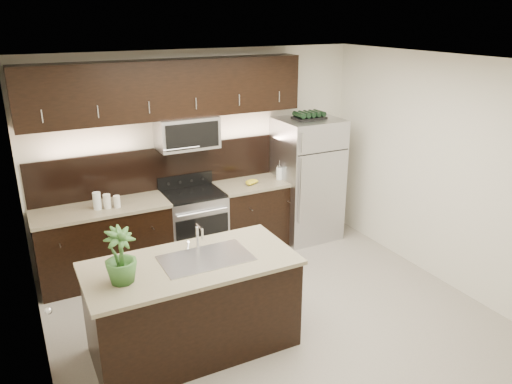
# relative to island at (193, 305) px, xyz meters

# --- Properties ---
(ground) EXTENTS (4.50, 4.50, 0.00)m
(ground) POSITION_rel_island_xyz_m (0.93, 0.12, -0.47)
(ground) COLOR gray
(ground) RESTS_ON ground
(room_walls) EXTENTS (4.52, 4.02, 2.71)m
(room_walls) POSITION_rel_island_xyz_m (0.82, 0.08, 1.22)
(room_walls) COLOR beige
(room_walls) RESTS_ON ground
(counter_run) EXTENTS (3.51, 0.65, 0.94)m
(counter_run) POSITION_rel_island_xyz_m (0.48, 1.81, -0.00)
(counter_run) COLOR black
(counter_run) RESTS_ON ground
(upper_fixtures) EXTENTS (3.49, 0.40, 1.66)m
(upper_fixtures) POSITION_rel_island_xyz_m (0.50, 1.95, 1.67)
(upper_fixtures) COLOR black
(upper_fixtures) RESTS_ON counter_run
(island) EXTENTS (1.96, 0.96, 0.94)m
(island) POSITION_rel_island_xyz_m (0.00, 0.00, 0.00)
(island) COLOR black
(island) RESTS_ON ground
(sink_faucet) EXTENTS (0.84, 0.50, 0.28)m
(sink_faucet) POSITION_rel_island_xyz_m (0.15, 0.01, 0.48)
(sink_faucet) COLOR silver
(sink_faucet) RESTS_ON island
(refrigerator) EXTENTS (0.84, 0.76, 1.75)m
(refrigerator) POSITION_rel_island_xyz_m (2.39, 1.75, 0.40)
(refrigerator) COLOR #B2B2B7
(refrigerator) RESTS_ON ground
(wine_rack) EXTENTS (0.43, 0.27, 0.10)m
(wine_rack) POSITION_rel_island_xyz_m (2.39, 1.75, 1.32)
(wine_rack) COLOR black
(wine_rack) RESTS_ON refrigerator
(plant) EXTENTS (0.36, 0.36, 0.50)m
(plant) POSITION_rel_island_xyz_m (-0.65, -0.08, 0.72)
(plant) COLOR #2C5522
(plant) RESTS_ON island
(canisters) EXTENTS (0.30, 0.14, 0.21)m
(canisters) POSITION_rel_island_xyz_m (-0.44, 1.74, 0.56)
(canisters) COLOR silver
(canisters) RESTS_ON counter_run
(french_press) EXTENTS (0.09, 0.09, 0.27)m
(french_press) POSITION_rel_island_xyz_m (1.94, 1.76, 0.57)
(french_press) COLOR silver
(french_press) RESTS_ON counter_run
(bananas) EXTENTS (0.24, 0.22, 0.06)m
(bananas) POSITION_rel_island_xyz_m (1.45, 1.73, 0.50)
(bananas) COLOR gold
(bananas) RESTS_ON counter_run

